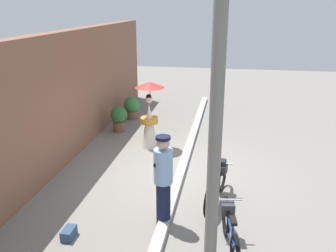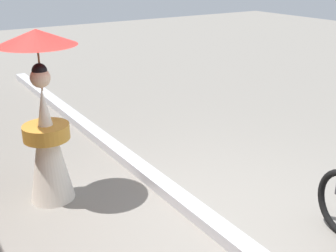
% 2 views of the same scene
% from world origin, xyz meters
% --- Properties ---
extents(ground_plane, '(30.00, 30.00, 0.00)m').
position_xyz_m(ground_plane, '(0.00, 0.00, 0.00)').
color(ground_plane, gray).
extents(building_wall, '(14.00, 0.40, 3.22)m').
position_xyz_m(building_wall, '(0.00, 3.09, 1.61)').
color(building_wall, brown).
rests_on(building_wall, ground_plane).
extents(sidewalk_curb, '(14.00, 0.20, 0.12)m').
position_xyz_m(sidewalk_curb, '(0.00, 0.00, 0.06)').
color(sidewalk_curb, '#B2B2B7').
rests_on(sidewalk_curb, ground_plane).
extents(bicycle_near_officer, '(1.72, 0.52, 0.76)m').
position_xyz_m(bicycle_near_officer, '(-1.15, -0.89, 0.40)').
color(bicycle_near_officer, black).
rests_on(bicycle_near_officer, ground_plane).
extents(bicycle_far_side, '(1.80, 0.48, 0.78)m').
position_xyz_m(bicycle_far_side, '(-2.76, -1.17, 0.40)').
color(bicycle_far_side, black).
rests_on(bicycle_far_side, ground_plane).
extents(person_officer, '(0.34, 0.34, 1.71)m').
position_xyz_m(person_officer, '(-2.15, 0.03, 0.92)').
color(person_officer, '#141938').
rests_on(person_officer, ground_plane).
extents(person_with_parasol, '(0.80, 0.80, 1.86)m').
position_xyz_m(person_with_parasol, '(1.49, 1.11, 0.93)').
color(person_with_parasol, silver).
rests_on(person_with_parasol, ground_plane).
extents(potted_plant_by_door, '(0.54, 0.53, 0.80)m').
position_xyz_m(potted_plant_by_door, '(2.62, 2.34, 0.44)').
color(potted_plant_by_door, brown).
rests_on(potted_plant_by_door, ground_plane).
extents(potted_plant_small, '(0.57, 0.56, 0.79)m').
position_xyz_m(potted_plant_small, '(3.97, 2.30, 0.44)').
color(potted_plant_small, brown).
rests_on(potted_plant_small, ground_plane).
extents(backpack_on_pavement, '(0.32, 0.18, 0.18)m').
position_xyz_m(backpack_on_pavement, '(-2.87, 1.55, 0.09)').
color(backpack_on_pavement, navy).
rests_on(backpack_on_pavement, ground_plane).
extents(utility_pole, '(0.18, 0.18, 4.80)m').
position_xyz_m(utility_pole, '(-3.35, -0.89, 2.40)').
color(utility_pole, slate).
rests_on(utility_pole, ground_plane).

